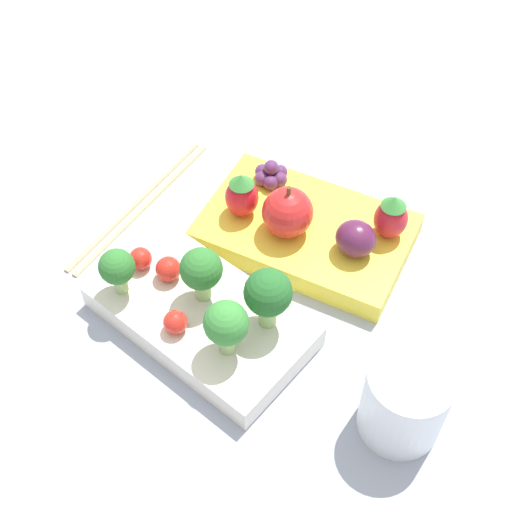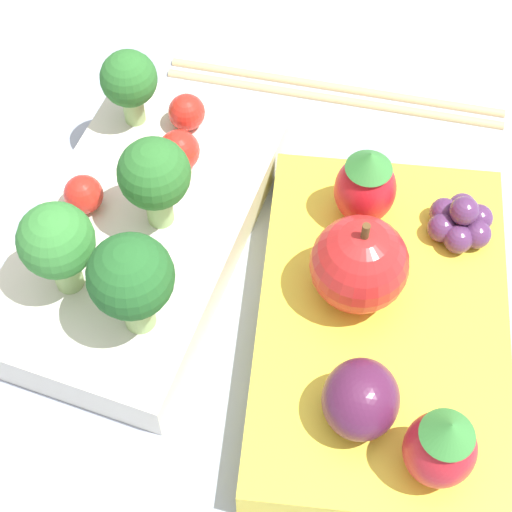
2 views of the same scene
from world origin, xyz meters
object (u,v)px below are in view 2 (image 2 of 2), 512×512
at_px(bento_box_fruit, 381,328).
at_px(broccoli_floret_2, 154,176).
at_px(broccoli_floret_1, 129,81).
at_px(cherry_tomato_0, 187,112).
at_px(broccoli_floret_3, 131,279).
at_px(strawberry_1, 366,186).
at_px(cherry_tomato_1, 84,194).
at_px(apple, 359,268).
at_px(bento_box_savoury, 139,236).
at_px(strawberry_0, 441,447).
at_px(broccoli_floret_0, 57,243).
at_px(cherry_tomato_2, 179,151).
at_px(plum, 361,399).
at_px(chopsticks_pair, 334,90).
at_px(grape_cluster, 461,221).

height_order(bento_box_fruit, broccoli_floret_2, broccoli_floret_2).
xyz_separation_m(broccoli_floret_1, cherry_tomato_0, (0.00, -0.03, -0.02)).
xyz_separation_m(broccoli_floret_3, strawberry_1, (0.09, -0.09, -0.02)).
height_order(cherry_tomato_1, apple, apple).
bearing_deg(bento_box_savoury, strawberry_0, -119.87).
distance_m(broccoli_floret_0, strawberry_1, 0.16).
distance_m(cherry_tomato_2, strawberry_1, 0.10).
bearing_deg(plum, broccoli_floret_1, 45.84).
bearing_deg(chopsticks_pair, broccoli_floret_0, 150.26).
distance_m(cherry_tomato_1, cherry_tomato_2, 0.06).
bearing_deg(broccoli_floret_0, bento_box_savoury, -25.99).
height_order(broccoli_floret_0, strawberry_0, broccoli_floret_0).
relative_size(apple, strawberry_0, 1.17).
bearing_deg(strawberry_1, plum, -171.69).
xyz_separation_m(broccoli_floret_0, broccoli_floret_3, (-0.01, -0.04, 0.00)).
xyz_separation_m(broccoli_floret_2, strawberry_0, (-0.10, -0.15, -0.01)).
bearing_deg(cherry_tomato_0, broccoli_floret_2, -176.75).
relative_size(broccoli_floret_1, strawberry_0, 0.99).
xyz_separation_m(broccoli_floret_1, chopsticks_pair, (0.07, -0.10, -0.05)).
xyz_separation_m(broccoli_floret_3, cherry_tomato_2, (0.10, 0.01, -0.03)).
bearing_deg(bento_box_fruit, plum, 175.18).
xyz_separation_m(bento_box_savoury, apple, (-0.02, -0.12, 0.03)).
bearing_deg(cherry_tomato_2, chopsticks_pair, -36.58).
distance_m(broccoli_floret_1, apple, 0.16).
bearing_deg(broccoli_floret_3, broccoli_floret_1, 18.55).
height_order(apple, plum, apple).
distance_m(broccoli_floret_0, broccoli_floret_3, 0.04).
relative_size(bento_box_fruit, plum, 5.53).
height_order(broccoli_floret_2, plum, broccoli_floret_2).
xyz_separation_m(broccoli_floret_1, broccoli_floret_3, (-0.12, -0.04, 0.01)).
bearing_deg(cherry_tomato_0, strawberry_0, -136.53).
xyz_separation_m(broccoli_floret_2, plum, (-0.08, -0.12, -0.02)).
relative_size(strawberry_1, chopsticks_pair, 0.23).
bearing_deg(bento_box_savoury, broccoli_floret_0, 154.01).
xyz_separation_m(bento_box_savoury, cherry_tomato_1, (0.00, 0.03, 0.02)).
height_order(broccoli_floret_1, apple, apple).
bearing_deg(broccoli_floret_0, cherry_tomato_1, 9.53).
bearing_deg(broccoli_floret_2, broccoli_floret_3, -172.67).
bearing_deg(apple, chopsticks_pair, 13.21).
bearing_deg(apple, cherry_tomato_0, 51.63).
bearing_deg(broccoli_floret_0, strawberry_0, -105.70).
bearing_deg(broccoli_floret_3, broccoli_floret_0, 72.48).
relative_size(broccoli_floret_2, grape_cluster, 1.58).
xyz_separation_m(broccoli_floret_0, chopsticks_pair, (0.18, -0.10, -0.06)).
relative_size(cherry_tomato_1, plum, 0.55).
xyz_separation_m(cherry_tomato_2, chopsticks_pair, (0.09, -0.07, -0.03)).
relative_size(bento_box_fruit, broccoli_floret_1, 4.36).
bearing_deg(cherry_tomato_2, grape_cluster, -93.49).
bearing_deg(cherry_tomato_2, cherry_tomato_1, 133.66).
height_order(broccoli_floret_0, chopsticks_pair, broccoli_floret_0).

